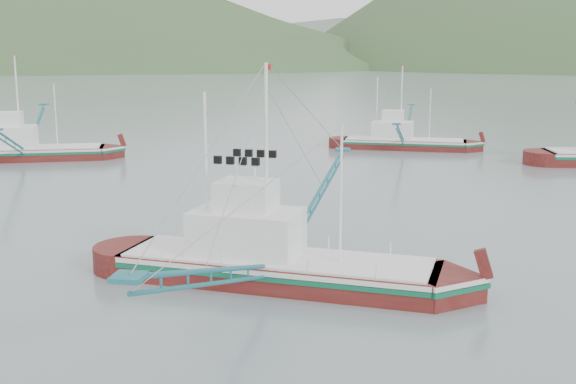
# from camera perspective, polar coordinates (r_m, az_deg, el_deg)

# --- Properties ---
(ground) EXTENTS (1200.00, 1200.00, 0.00)m
(ground) POSITION_cam_1_polar(r_m,az_deg,el_deg) (32.82, -1.59, -7.53)
(ground) COLOR slate
(ground) RESTS_ON ground
(main_boat) EXTENTS (15.09, 26.43, 10.76)m
(main_boat) POSITION_cam_1_polar(r_m,az_deg,el_deg) (32.96, -1.20, -4.23)
(main_boat) COLOR #4F100D
(main_boat) RESTS_ON ground
(bg_boat_left) EXTENTS (15.00, 25.50, 10.66)m
(bg_boat_left) POSITION_cam_1_polar(r_m,az_deg,el_deg) (73.88, -20.12, 4.00)
(bg_boat_left) COLOR #4F100D
(bg_boat_left) RESTS_ON ground
(bg_boat_far) EXTENTS (13.10, 23.32, 9.45)m
(bg_boat_far) POSITION_cam_1_polar(r_m,az_deg,el_deg) (78.04, 9.04, 4.32)
(bg_boat_far) COLOR #4F100D
(bg_boat_far) RESTS_ON ground
(headland_left) EXTENTS (448.00, 308.00, 210.00)m
(headland_left) POSITION_cam_1_polar(r_m,az_deg,el_deg) (432.54, -16.98, 9.41)
(headland_left) COLOR #345129
(headland_left) RESTS_ON ground
(ridge_distant) EXTENTS (960.00, 400.00, 240.00)m
(ridge_distant) POSITION_cam_1_polar(r_m,az_deg,el_deg) (591.16, 11.20, 10.06)
(ridge_distant) COLOR slate
(ridge_distant) RESTS_ON ground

